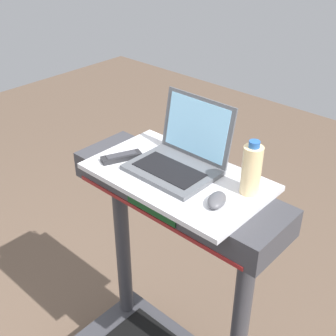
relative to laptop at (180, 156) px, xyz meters
The scene contains 5 objects.
desk_board 0.08m from the laptop, 61.91° to the right, with size 0.68×0.40×0.02m, color silver.
laptop is the anchor object (origin of this frame).
computer_mouse 0.27m from the laptop, 21.56° to the right, with size 0.06×0.10×0.03m, color #4C4C51.
water_bottle 0.30m from the laptop, ahead, with size 0.07×0.07×0.20m.
tv_remote 0.24m from the laptop, 152.88° to the right, with size 0.11×0.17×0.02m.
Camera 1 is at (0.93, -0.37, 2.01)m, focal length 47.90 mm.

